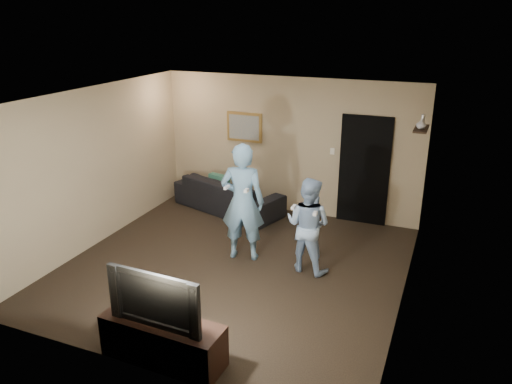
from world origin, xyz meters
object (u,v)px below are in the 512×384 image
at_px(sofa, 228,194).
at_px(tv_console, 163,341).
at_px(wii_player_right, 308,225).
at_px(television, 160,296).
at_px(wii_player_left, 243,202).

relative_size(sofa, tv_console, 1.57).
bearing_deg(wii_player_right, television, -108.32).
bearing_deg(wii_player_right, sofa, 140.75).
bearing_deg(television, wii_player_right, 73.81).
distance_m(sofa, wii_player_right, 2.78).
bearing_deg(wii_player_left, television, -85.99).
height_order(television, wii_player_left, wii_player_left).
bearing_deg(sofa, wii_player_left, 139.32).
xyz_separation_m(tv_console, wii_player_left, (-0.18, 2.64, 0.69)).
height_order(sofa, wii_player_right, wii_player_right).
distance_m(sofa, wii_player_left, 2.13).
relative_size(tv_console, wii_player_left, 0.76).
height_order(sofa, television, television).
height_order(wii_player_left, wii_player_right, wii_player_left).
bearing_deg(sofa, wii_player_right, 158.33).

